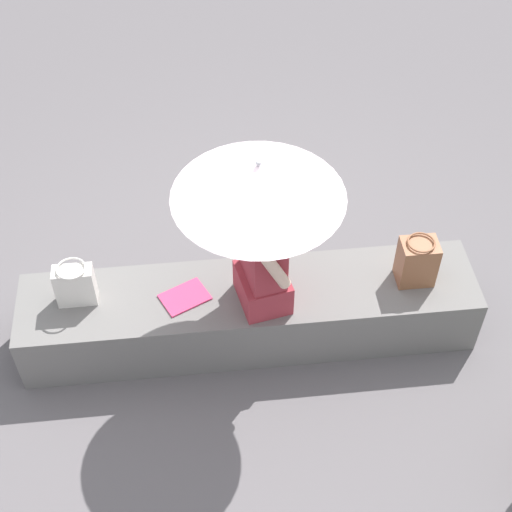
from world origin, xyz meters
TOP-DOWN VIEW (x-y plane):
  - ground_plane at (0.00, 0.00)m, footprint 14.00×14.00m
  - stone_bench at (0.00, 0.00)m, footprint 2.86×0.58m
  - person_seated at (-0.07, 0.07)m, footprint 0.34×0.50m
  - parasol at (-0.04, 0.14)m, footprint 0.92×0.92m
  - handbag_black at (1.05, -0.04)m, footprint 0.24×0.18m
  - tote_bag_canvas at (-1.03, 0.01)m, footprint 0.23×0.17m
  - magazine at (0.40, 0.01)m, footprint 0.34×0.30m

SIDE VIEW (x-z plane):
  - ground_plane at x=0.00m, z-range 0.00..0.00m
  - stone_bench at x=0.00m, z-range 0.00..0.43m
  - magazine at x=0.40m, z-range 0.43..0.44m
  - handbag_black at x=1.05m, z-range 0.43..0.72m
  - tote_bag_canvas at x=-1.03m, z-range 0.42..0.76m
  - person_seated at x=-0.07m, z-range 0.37..1.27m
  - parasol at x=-0.04m, z-range 0.87..2.03m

